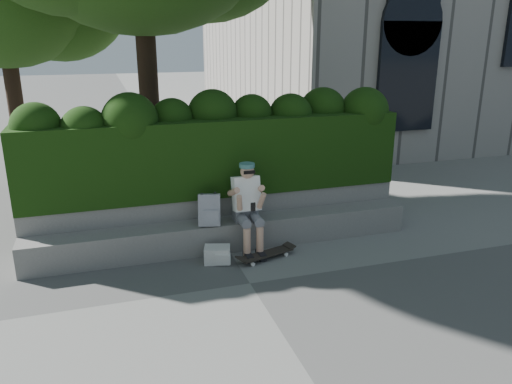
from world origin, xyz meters
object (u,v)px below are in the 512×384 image
object	(u,v)px
person	(247,204)
backpack_ground	(217,254)
backpack_plaid	(209,210)
skateboard	(266,254)

from	to	relation	value
person	backpack_ground	size ratio (longest dim) A/B	3.71
backpack_ground	backpack_plaid	bearing A→B (deg)	108.43
person	backpack_plaid	bearing A→B (deg)	171.85
person	skateboard	size ratio (longest dim) A/B	1.56
person	backpack_ground	distance (m)	0.89
backpack_plaid	backpack_ground	world-z (taller)	backpack_plaid
backpack_plaid	person	bearing A→B (deg)	7.01
person	skateboard	bearing A→B (deg)	-67.23
backpack_plaid	backpack_ground	size ratio (longest dim) A/B	1.28
backpack_ground	skateboard	bearing A→B (deg)	6.47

